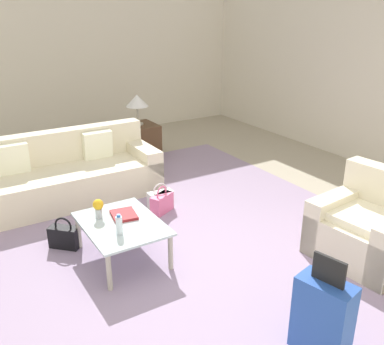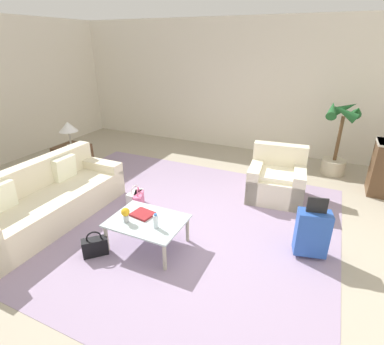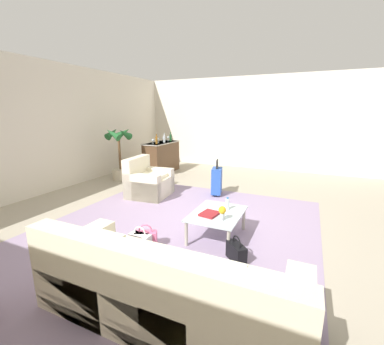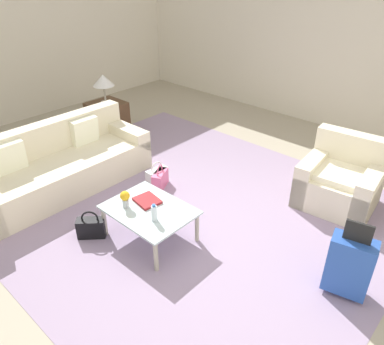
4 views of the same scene
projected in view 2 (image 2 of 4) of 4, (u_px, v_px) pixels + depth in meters
The scene contains 16 objects.
ground_plane at pixel (191, 233), 4.36m from camera, with size 12.00×12.00×0.00m, color #A89E89.
wall_back at pixel (263, 88), 7.11m from camera, with size 10.24×0.12×3.10m, color silver.
area_rug at pixel (162, 217), 4.76m from camera, with size 5.20×4.40×0.01m, color #9984A3.
couch at pixel (45, 202), 4.59m from camera, with size 0.93×2.50×0.88m.
armchair at pixel (276, 181), 5.28m from camera, with size 1.01×0.94×0.90m.
coffee_table at pixel (147, 223), 3.96m from camera, with size 0.98×0.74×0.41m.
water_bottle at pixel (156, 221), 3.74m from camera, with size 0.06×0.06×0.20m.
coffee_table_book at pixel (143, 214), 4.04m from camera, with size 0.28×0.24×0.03m, color maroon.
flower_vase at pixel (126, 214), 3.85m from camera, with size 0.11×0.11×0.21m.
side_table at pixel (74, 159), 6.31m from camera, with size 0.59×0.59×0.58m, color #513823.
table_lamp at pixel (68, 127), 6.03m from camera, with size 0.37×0.37×0.51m.
suitcase_blue at pixel (312, 232), 3.77m from camera, with size 0.44×0.30×0.85m.
handbag_pink at pixel (139, 200), 5.02m from camera, with size 0.27×0.35×0.36m.
handbag_black at pixel (95, 246), 3.88m from camera, with size 0.32×0.33×0.36m.
handbag_white at pixel (135, 198), 5.08m from camera, with size 0.15×0.33×0.36m.
potted_palm at pixel (339, 139), 6.02m from camera, with size 0.64×0.64×1.53m.
Camera 2 is at (1.55, -3.29, 2.57)m, focal length 28.00 mm.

